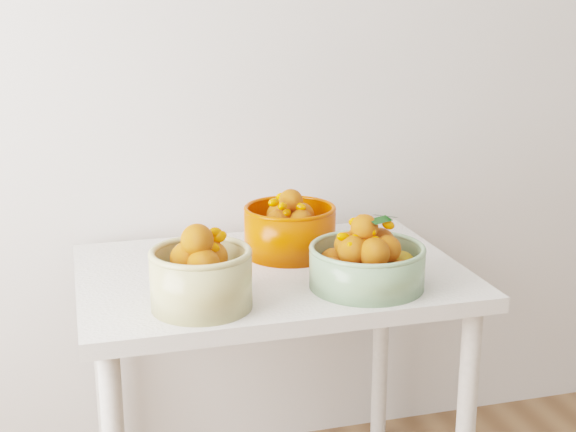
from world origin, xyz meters
name	(u,v)px	position (x,y,z in m)	size (l,w,h in m)	color
table	(271,303)	(-0.25, 1.60, 0.65)	(1.00, 0.70, 0.75)	silver
bowl_cream	(201,275)	(-0.47, 1.39, 0.83)	(0.27, 0.27, 0.20)	tan
bowl_green	(366,262)	(-0.05, 1.41, 0.81)	(0.37, 0.37, 0.18)	gray
bowl_orange	(290,229)	(-0.17, 1.71, 0.82)	(0.27, 0.27, 0.18)	#D13300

